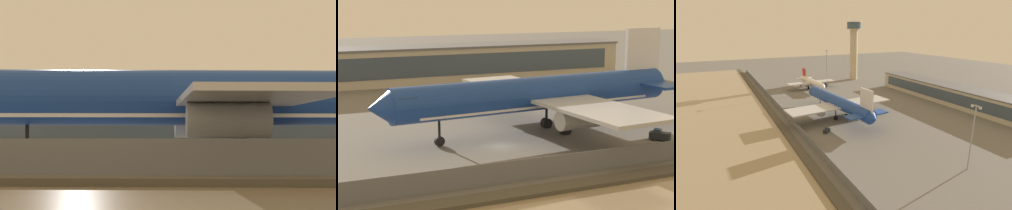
# 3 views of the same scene
# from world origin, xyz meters

# --- Properties ---
(ground_plane) EXTENTS (500.00, 500.00, 0.00)m
(ground_plane) POSITION_xyz_m (0.00, 0.00, 0.00)
(ground_plane) COLOR #66635E
(shoreline_seawall) EXTENTS (320.00, 3.00, 0.50)m
(shoreline_seawall) POSITION_xyz_m (0.00, -20.50, 0.25)
(shoreline_seawall) COLOR #474238
(shoreline_seawall) RESTS_ON ground
(perimeter_fence) EXTENTS (280.00, 0.10, 2.77)m
(perimeter_fence) POSITION_xyz_m (0.00, -16.00, 1.38)
(perimeter_fence) COLOR slate
(perimeter_fence) RESTS_ON ground
(cargo_jet_blue) EXTENTS (56.90, 48.81, 17.05)m
(cargo_jet_blue) POSITION_xyz_m (9.75, 5.53, 6.51)
(cargo_jet_blue) COLOR #193D93
(cargo_jet_blue) RESTS_ON ground
(passenger_jet_white_red) EXTENTS (37.65, 31.92, 11.79)m
(passenger_jet_white_red) POSITION_xyz_m (-49.61, 14.52, 4.50)
(passenger_jet_white_red) COLOR white
(passenger_jet_white_red) RESTS_ON ground
(baggage_tug) EXTENTS (3.26, 3.49, 1.80)m
(baggage_tug) POSITION_xyz_m (24.51, -6.48, 0.81)
(baggage_tug) COLOR #1E2328
(baggage_tug) RESTS_ON ground
(ops_van) EXTENTS (5.59, 4.19, 2.48)m
(ops_van) POSITION_xyz_m (-52.36, 25.94, 1.28)
(ops_van) COLOR #1E2328
(ops_van) RESTS_ON ground
(control_tower) EXTENTS (11.44, 11.44, 45.67)m
(control_tower) POSITION_xyz_m (-67.00, 55.25, 25.97)
(control_tower) COLOR #C6B793
(control_tower) RESTS_ON ground
(terminal_building) EXTENTS (99.56, 14.65, 9.62)m
(terminal_building) POSITION_xyz_m (14.19, 69.82, 4.82)
(terminal_building) COLOR #BCB299
(terminal_building) RESTS_ON ground
(apron_light_mast_apron_west) EXTENTS (3.20, 0.40, 25.43)m
(apron_light_mast_apron_west) POSITION_xyz_m (-41.39, 21.81, 14.03)
(apron_light_mast_apron_west) COLOR #93969B
(apron_light_mast_apron_west) RESTS_ON ground
(apron_light_mast_apron_east) EXTENTS (3.20, 0.40, 19.06)m
(apron_light_mast_apron_east) POSITION_xyz_m (67.84, 18.61, 10.79)
(apron_light_mast_apron_east) COLOR #93969B
(apron_light_mast_apron_east) RESTS_ON ground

